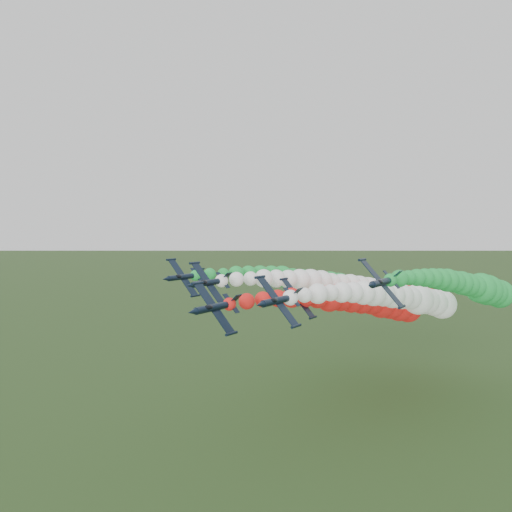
% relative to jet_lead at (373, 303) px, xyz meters
% --- Properties ---
extents(ground, '(3000.00, 3000.00, 0.00)m').
position_rel_jet_lead_xyz_m(ground, '(-2.06, -45.71, -27.28)').
color(ground, '#335324').
rests_on(ground, ground).
extents(jet_lead, '(14.43, 86.33, 17.52)m').
position_rel_jet_lead_xyz_m(jet_lead, '(0.00, 0.00, 0.00)').
color(jet_lead, black).
rests_on(jet_lead, ground).
extents(jet_inner_left, '(14.69, 86.59, 17.78)m').
position_rel_jet_lead_xyz_m(jet_inner_left, '(-10.56, 11.00, 2.19)').
color(jet_inner_left, black).
rests_on(jet_inner_left, ground).
extents(jet_inner_right, '(14.58, 86.48, 17.67)m').
position_rel_jet_lead_xyz_m(jet_inner_right, '(7.37, 5.70, 1.01)').
color(jet_inner_right, black).
rests_on(jet_inner_right, ground).
extents(jet_outer_left, '(14.65, 86.55, 17.74)m').
position_rel_jet_lead_xyz_m(jet_outer_left, '(-22.47, 17.27, 2.09)').
color(jet_outer_left, black).
rests_on(jet_outer_left, ground).
extents(jet_outer_right, '(14.57, 86.47, 17.66)m').
position_rel_jet_lead_xyz_m(jet_outer_right, '(20.50, 19.19, 3.29)').
color(jet_outer_right, black).
rests_on(jet_outer_right, ground).
extents(jet_trail, '(14.51, 86.41, 17.59)m').
position_rel_jet_lead_xyz_m(jet_trail, '(-0.10, 27.54, -1.73)').
color(jet_trail, black).
rests_on(jet_trail, ground).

